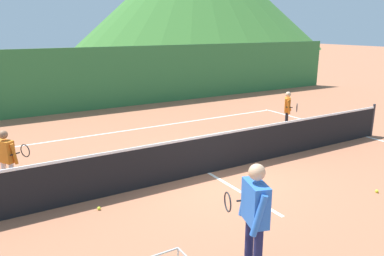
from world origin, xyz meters
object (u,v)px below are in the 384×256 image
student_0 (7,155)px  tennis_ball_3 (99,208)px  student_1 (288,108)px  instructor (254,210)px  tennis_ball_5 (377,191)px  tennis_net (209,154)px

student_0 → tennis_ball_3: 2.41m
student_1 → student_0: bearing=-176.4°
instructor → tennis_ball_3: instructor is taller
student_1 → tennis_ball_3: bearing=-162.0°
tennis_ball_3 → tennis_ball_5: size_ratio=1.00×
instructor → tennis_ball_3: bearing=112.7°
tennis_net → student_1: bearing=22.9°
tennis_net → student_1: 4.79m
instructor → student_0: bearing=118.4°
tennis_net → student_1: (4.40, 1.86, 0.31)m
instructor → student_0: (-2.64, 4.87, -0.19)m
instructor → tennis_ball_3: 3.45m
student_0 → student_1: bearing=3.6°
student_0 → instructor: bearing=-61.6°
instructor → tennis_ball_3: size_ratio=24.82×
instructor → tennis_ball_5: (4.08, 0.77, -0.98)m
tennis_net → tennis_ball_5: tennis_net is taller
student_0 → tennis_ball_5: 7.91m
student_1 → tennis_ball_3: size_ratio=19.76×
student_1 → tennis_ball_5: 5.09m
student_1 → tennis_ball_5: student_1 is taller
tennis_ball_5 → student_0: bearing=148.6°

